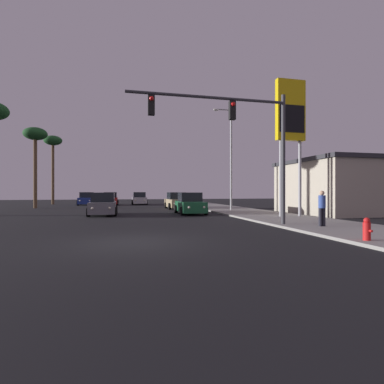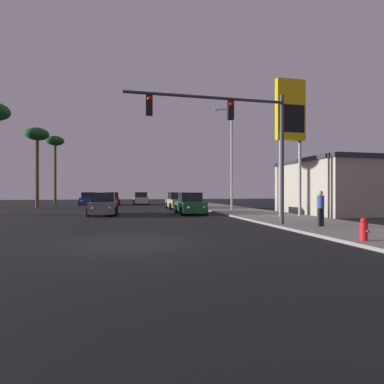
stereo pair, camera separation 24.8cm
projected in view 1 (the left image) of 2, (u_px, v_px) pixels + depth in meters
ground_plane at (133, 242)px, 10.25m from camera, size 120.00×120.00×0.00m
sidewalk_right at (259, 214)px, 22.13m from camera, size 5.00×60.00×0.12m
building_gas_station at (354, 187)px, 24.31m from camera, size 10.30×8.30×4.30m
car_green at (190, 204)px, 23.46m from camera, size 2.04×4.34×1.68m
car_blue at (87, 199)px, 39.15m from camera, size 2.04×4.32×1.68m
car_grey at (103, 205)px, 22.27m from camera, size 2.04×4.31×1.68m
car_silver at (139, 199)px, 41.05m from camera, size 2.04×4.32×1.68m
car_tan at (176, 201)px, 30.63m from camera, size 2.04×4.34×1.68m
car_red at (110, 199)px, 39.33m from camera, size 2.04×4.31×1.68m
traffic_light_mast at (241, 130)px, 14.54m from camera, size 7.89×0.36×6.50m
street_lamp at (230, 154)px, 26.45m from camera, size 1.74×0.24×9.00m
gas_station_sign at (290, 118)px, 19.72m from camera, size 2.00×0.42×9.00m
fire_hydrant at (367, 229)px, 9.97m from camera, size 0.24×0.34×0.76m
pedestrian_on_sidewalk at (322, 207)px, 14.06m from camera, size 0.34×0.32×1.67m
palm_tree_mid at (35, 138)px, 31.52m from camera, size 2.40×2.40×8.52m
palm_tree_far at (53, 145)px, 41.18m from camera, size 2.40×2.40×9.47m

